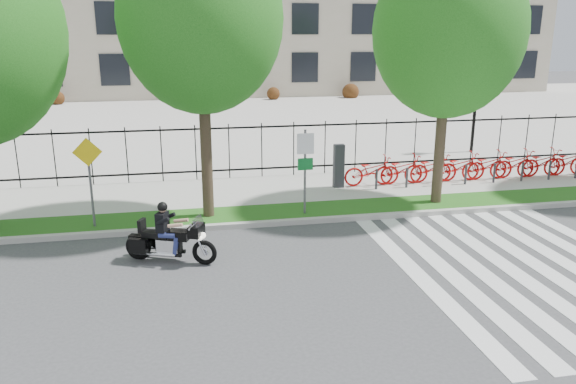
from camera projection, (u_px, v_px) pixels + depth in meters
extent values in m
plane|color=#3E3E40|center=(326.00, 286.00, 12.24)|extent=(120.00, 120.00, 0.00)
cube|color=#AEACA4|center=(289.00, 222.00, 16.08)|extent=(60.00, 0.20, 0.15)
cube|color=#1E5415|center=(283.00, 213.00, 16.88)|extent=(60.00, 1.50, 0.15)
cube|color=#AEABA2|center=(270.00, 191.00, 19.24)|extent=(60.00, 3.50, 0.15)
cube|color=#AEABA2|center=(225.00, 117.00, 35.80)|extent=(80.00, 34.00, 0.10)
cylinder|color=black|center=(475.00, 110.00, 24.87)|extent=(0.14, 0.14, 4.00)
cylinder|color=black|center=(479.00, 66.00, 24.35)|extent=(0.06, 0.70, 0.70)
sphere|color=white|center=(472.00, 64.00, 24.25)|extent=(0.36, 0.36, 0.36)
sphere|color=white|center=(486.00, 63.00, 24.38)|extent=(0.36, 0.36, 0.36)
cylinder|color=#31231B|center=(206.00, 145.00, 15.87)|extent=(0.32, 0.32, 4.20)
ellipsoid|color=#135613|center=(201.00, 18.00, 14.92)|extent=(4.43, 4.43, 5.10)
cylinder|color=#31231B|center=(440.00, 141.00, 17.25)|extent=(0.32, 0.32, 3.88)
ellipsoid|color=#135613|center=(449.00, 31.00, 16.35)|extent=(4.44, 4.44, 5.10)
cube|color=#2D2D33|center=(339.00, 166.00, 19.22)|extent=(0.35, 0.25, 1.50)
imported|color=#BE0C0A|center=(372.00, 171.00, 19.51)|extent=(1.98, 0.69, 1.04)
cylinder|color=#2D2D33|center=(376.00, 179.00, 19.08)|extent=(0.08, 0.08, 0.70)
imported|color=#BE0C0A|center=(402.00, 169.00, 19.71)|extent=(1.98, 0.69, 1.04)
cylinder|color=#2D2D33|center=(407.00, 178.00, 19.29)|extent=(0.08, 0.08, 0.70)
imported|color=#BE0C0A|center=(431.00, 168.00, 19.92)|extent=(1.98, 0.69, 1.04)
cylinder|color=#2D2D33|center=(437.00, 176.00, 19.49)|extent=(0.08, 0.08, 0.70)
imported|color=#BE0C0A|center=(459.00, 167.00, 20.12)|extent=(1.98, 0.69, 1.04)
cylinder|color=#2D2D33|center=(466.00, 175.00, 19.70)|extent=(0.08, 0.08, 0.70)
imported|color=#BE0C0A|center=(487.00, 165.00, 20.33)|extent=(1.98, 0.69, 1.04)
cylinder|color=#2D2D33|center=(494.00, 173.00, 19.90)|extent=(0.08, 0.08, 0.70)
imported|color=#BE0C0A|center=(515.00, 164.00, 20.53)|extent=(1.98, 0.69, 1.04)
cylinder|color=#2D2D33|center=(522.00, 172.00, 20.11)|extent=(0.08, 0.08, 0.70)
imported|color=#BE0C0A|center=(542.00, 163.00, 20.74)|extent=(1.98, 0.69, 1.04)
cylinder|color=#2D2D33|center=(550.00, 170.00, 20.32)|extent=(0.08, 0.08, 0.70)
imported|color=#BE0C0A|center=(568.00, 161.00, 20.95)|extent=(1.98, 0.69, 1.04)
cylinder|color=#2D2D33|center=(576.00, 169.00, 20.52)|extent=(0.08, 0.08, 0.70)
cylinder|color=#59595B|center=(305.00, 172.00, 16.30)|extent=(0.07, 0.07, 2.50)
cube|color=white|center=(305.00, 144.00, 16.02)|extent=(0.50, 0.03, 0.60)
cube|color=#0C6626|center=(305.00, 164.00, 16.19)|extent=(0.45, 0.03, 0.35)
cylinder|color=#59595B|center=(91.00, 184.00, 15.20)|extent=(0.07, 0.07, 2.40)
cube|color=yellow|center=(87.00, 152.00, 14.91)|extent=(0.78, 0.03, 0.78)
torus|color=black|center=(204.00, 252.00, 13.27)|extent=(0.61, 0.35, 0.61)
torus|color=black|center=(138.00, 247.00, 13.61)|extent=(0.65, 0.38, 0.65)
cube|color=black|center=(196.00, 230.00, 13.16)|extent=(0.44, 0.56, 0.27)
cube|color=#26262B|center=(198.00, 222.00, 13.09)|extent=(0.30, 0.46, 0.27)
cube|color=silver|center=(169.00, 246.00, 13.42)|extent=(0.61, 0.49, 0.36)
cube|color=black|center=(179.00, 235.00, 13.29)|extent=(0.57, 0.47, 0.23)
cube|color=black|center=(156.00, 234.00, 13.41)|extent=(0.70, 0.54, 0.12)
cube|color=black|center=(142.00, 225.00, 13.42)|extent=(0.20, 0.31, 0.30)
cube|color=black|center=(138.00, 246.00, 13.29)|extent=(0.47, 0.31, 0.36)
cube|color=black|center=(148.00, 238.00, 13.79)|extent=(0.47, 0.31, 0.36)
cube|color=black|center=(162.00, 222.00, 13.28)|extent=(0.34, 0.41, 0.46)
sphere|color=tan|center=(162.00, 208.00, 13.18)|extent=(0.20, 0.20, 0.20)
sphere|color=black|center=(162.00, 207.00, 13.17)|extent=(0.24, 0.24, 0.24)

